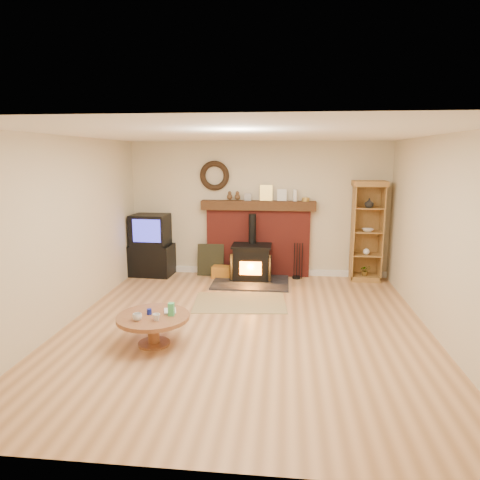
# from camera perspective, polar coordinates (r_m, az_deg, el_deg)

# --- Properties ---
(ground) EXTENTS (5.50, 5.50, 0.00)m
(ground) POSITION_cam_1_polar(r_m,az_deg,el_deg) (6.02, 0.70, -11.61)
(ground) COLOR #A87346
(ground) RESTS_ON ground
(room_shell) EXTENTS (5.02, 5.52, 2.61)m
(room_shell) POSITION_cam_1_polar(r_m,az_deg,el_deg) (5.67, 0.65, 4.97)
(room_shell) COLOR beige
(room_shell) RESTS_ON ground
(chimney_breast) EXTENTS (2.20, 0.22, 1.78)m
(chimney_breast) POSITION_cam_1_polar(r_m,az_deg,el_deg) (8.35, 2.42, 0.63)
(chimney_breast) COLOR maroon
(chimney_breast) RESTS_ON ground
(wood_stove) EXTENTS (1.40, 1.00, 1.25)m
(wood_stove) POSITION_cam_1_polar(r_m,az_deg,el_deg) (8.07, 1.54, -3.15)
(wood_stove) COLOR black
(wood_stove) RESTS_ON ground
(area_rug) EXTENTS (1.54, 1.12, 0.01)m
(area_rug) POSITION_cam_1_polar(r_m,az_deg,el_deg) (6.96, -0.01, -8.31)
(area_rug) COLOR olive
(area_rug) RESTS_ON ground
(tv_unit) EXTENTS (0.86, 0.63, 1.21)m
(tv_unit) POSITION_cam_1_polar(r_m,az_deg,el_deg) (8.58, -11.77, -0.82)
(tv_unit) COLOR black
(tv_unit) RESTS_ON ground
(curio_cabinet) EXTENTS (0.60, 0.44, 1.88)m
(curio_cabinet) POSITION_cam_1_polar(r_m,az_deg,el_deg) (8.34, 16.54, 1.14)
(curio_cabinet) COLOR olive
(curio_cabinet) RESTS_ON ground
(firelog_box) EXTENTS (0.39, 0.26, 0.23)m
(firelog_box) POSITION_cam_1_polar(r_m,az_deg,el_deg) (8.31, -2.42, -4.27)
(firelog_box) COLOR gold
(firelog_box) RESTS_ON ground
(leaning_painting) EXTENTS (0.52, 0.14, 0.62)m
(leaning_painting) POSITION_cam_1_polar(r_m,az_deg,el_deg) (8.44, -3.94, -2.65)
(leaning_painting) COLOR black
(leaning_painting) RESTS_ON ground
(fire_tools) EXTENTS (0.19, 0.16, 0.70)m
(fire_tools) POSITION_cam_1_polar(r_m,az_deg,el_deg) (8.31, 7.63, -4.06)
(fire_tools) COLOR black
(fire_tools) RESTS_ON ground
(coffee_table) EXTENTS (0.90, 0.90, 0.55)m
(coffee_table) POSITION_cam_1_polar(r_m,az_deg,el_deg) (5.51, -11.49, -10.53)
(coffee_table) COLOR brown
(coffee_table) RESTS_ON ground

